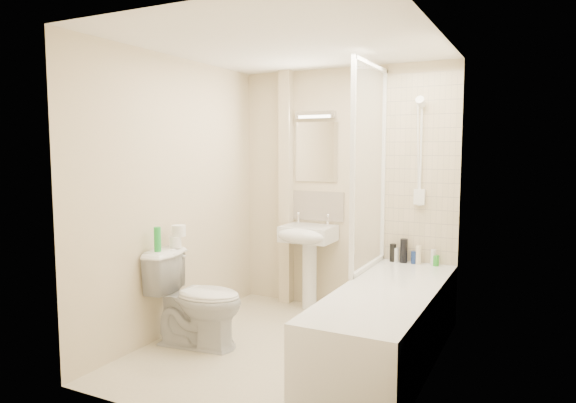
% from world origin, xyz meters
% --- Properties ---
extents(floor, '(2.50, 2.50, 0.00)m').
position_xyz_m(floor, '(0.00, 0.00, 0.00)').
color(floor, beige).
rests_on(floor, ground).
extents(wall_back, '(2.20, 0.02, 2.40)m').
position_xyz_m(wall_back, '(0.00, 1.25, 1.20)').
color(wall_back, beige).
rests_on(wall_back, ground).
extents(wall_left, '(0.02, 2.50, 2.40)m').
position_xyz_m(wall_left, '(-1.10, 0.00, 1.20)').
color(wall_left, beige).
rests_on(wall_left, ground).
extents(wall_right, '(0.02, 2.50, 2.40)m').
position_xyz_m(wall_right, '(1.10, 0.00, 1.20)').
color(wall_right, beige).
rests_on(wall_right, ground).
extents(ceiling, '(2.20, 2.50, 0.02)m').
position_xyz_m(ceiling, '(0.00, 0.00, 2.40)').
color(ceiling, white).
rests_on(ceiling, wall_back).
extents(tile_back, '(0.70, 0.01, 1.75)m').
position_xyz_m(tile_back, '(0.75, 1.24, 1.42)').
color(tile_back, beige).
rests_on(tile_back, wall_back).
extents(tile_right, '(0.01, 2.10, 1.75)m').
position_xyz_m(tile_right, '(1.09, 0.20, 1.42)').
color(tile_right, beige).
rests_on(tile_right, wall_right).
extents(pipe_boxing, '(0.12, 0.12, 2.40)m').
position_xyz_m(pipe_boxing, '(-0.62, 1.19, 1.20)').
color(pipe_boxing, beige).
rests_on(pipe_boxing, ground).
extents(splashback, '(0.60, 0.02, 0.30)m').
position_xyz_m(splashback, '(-0.30, 1.24, 1.03)').
color(splashback, beige).
rests_on(splashback, wall_back).
extents(mirror, '(0.46, 0.01, 0.60)m').
position_xyz_m(mirror, '(-0.30, 1.24, 1.58)').
color(mirror, white).
rests_on(mirror, wall_back).
extents(strip_light, '(0.42, 0.07, 0.07)m').
position_xyz_m(strip_light, '(-0.30, 1.22, 1.95)').
color(strip_light, silver).
rests_on(strip_light, wall_back).
extents(bathtub, '(0.70, 2.10, 0.55)m').
position_xyz_m(bathtub, '(0.75, 0.20, 0.29)').
color(bathtub, white).
rests_on(bathtub, ground).
extents(shower_screen, '(0.04, 0.92, 1.80)m').
position_xyz_m(shower_screen, '(0.40, 0.80, 1.45)').
color(shower_screen, white).
rests_on(shower_screen, bathtub).
extents(shower_fixture, '(0.10, 0.16, 0.99)m').
position_xyz_m(shower_fixture, '(0.75, 1.19, 1.55)').
color(shower_fixture, white).
rests_on(shower_fixture, wall_back).
extents(pedestal_sink, '(0.50, 0.47, 0.97)m').
position_xyz_m(pedestal_sink, '(-0.30, 1.01, 0.68)').
color(pedestal_sink, white).
rests_on(pedestal_sink, ground).
extents(bottle_black_a, '(0.06, 0.06, 0.17)m').
position_xyz_m(bottle_black_a, '(0.52, 1.16, 0.63)').
color(bottle_black_a, black).
rests_on(bottle_black_a, bathtub).
extents(bottle_white_a, '(0.05, 0.05, 0.13)m').
position_xyz_m(bottle_white_a, '(0.56, 1.16, 0.62)').
color(bottle_white_a, silver).
rests_on(bottle_white_a, bathtub).
extents(bottle_black_b, '(0.07, 0.07, 0.22)m').
position_xyz_m(bottle_black_b, '(0.63, 1.16, 0.66)').
color(bottle_black_b, black).
rests_on(bottle_black_b, bathtub).
extents(bottle_blue, '(0.06, 0.06, 0.12)m').
position_xyz_m(bottle_blue, '(0.72, 1.16, 0.61)').
color(bottle_blue, navy).
rests_on(bottle_blue, bathtub).
extents(bottle_cream, '(0.05, 0.05, 0.17)m').
position_xyz_m(bottle_cream, '(0.76, 1.16, 0.64)').
color(bottle_cream, '#F3E3BC').
rests_on(bottle_cream, bathtub).
extents(bottle_white_b, '(0.05, 0.05, 0.15)m').
position_xyz_m(bottle_white_b, '(0.90, 1.16, 0.62)').
color(bottle_white_b, silver).
rests_on(bottle_white_b, bathtub).
extents(bottle_green, '(0.06, 0.06, 0.10)m').
position_xyz_m(bottle_green, '(0.92, 1.16, 0.60)').
color(bottle_green, green).
rests_on(bottle_green, bathtub).
extents(toilet, '(0.64, 0.88, 0.78)m').
position_xyz_m(toilet, '(-0.72, -0.23, 0.39)').
color(toilet, white).
rests_on(toilet, ground).
extents(toilet_roll_lower, '(0.10, 0.10, 0.09)m').
position_xyz_m(toilet_roll_lower, '(-0.98, -0.17, 0.83)').
color(toilet_roll_lower, white).
rests_on(toilet_roll_lower, toilet).
extents(toilet_roll_upper, '(0.12, 0.12, 0.09)m').
position_xyz_m(toilet_roll_upper, '(-0.97, -0.13, 0.92)').
color(toilet_roll_upper, white).
rests_on(toilet_roll_upper, toilet_roll_lower).
extents(green_bottle, '(0.06, 0.06, 0.20)m').
position_xyz_m(green_bottle, '(-1.00, -0.37, 0.88)').
color(green_bottle, green).
rests_on(green_bottle, toilet).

